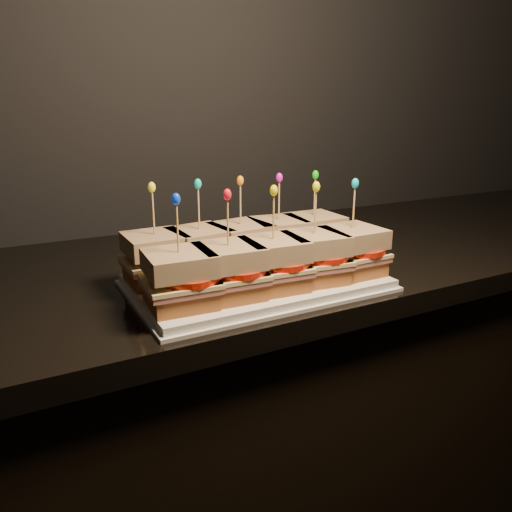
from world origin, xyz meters
name	(u,v)px	position (x,y,z in m)	size (l,w,h in m)	color
wall_back	(227,51)	(0.00, 2.00, 1.35)	(4.00, 0.04, 2.70)	black
cabinet	(242,460)	(-0.12, 1.70, 0.45)	(2.50, 0.59, 0.89)	black
granite_slab	(240,267)	(-0.12, 1.70, 0.91)	(2.54, 0.63, 0.04)	black
platter	(256,282)	(-0.17, 1.53, 0.94)	(0.40, 0.25, 0.02)	white
platter_rim	(256,285)	(-0.17, 1.53, 0.94)	(0.41, 0.26, 0.01)	white
sandwich_0_bread_bot	(157,274)	(-0.32, 1.59, 0.96)	(0.09, 0.09, 0.03)	brown
sandwich_0_ham	(156,264)	(-0.32, 1.59, 0.98)	(0.10, 0.10, 0.01)	#B46459
sandwich_0_cheese	(156,260)	(-0.32, 1.59, 0.99)	(0.10, 0.10, 0.01)	#EED990
sandwich_0_tomato	(164,256)	(-0.31, 1.58, 0.99)	(0.09, 0.09, 0.01)	red
sandwich_0_bread_top	(155,244)	(-0.32, 1.59, 1.01)	(0.09, 0.09, 0.03)	#5D3112
sandwich_0_pick	(153,216)	(-0.32, 1.59, 1.06)	(0.00, 0.00, 0.09)	tan
sandwich_0_frill	(152,187)	(-0.32, 1.59, 1.10)	(0.01, 0.01, 0.02)	yellow
sandwich_1_bread_bot	(201,267)	(-0.25, 1.59, 0.96)	(0.09, 0.09, 0.03)	brown
sandwich_1_ham	(200,258)	(-0.25, 1.59, 0.98)	(0.10, 0.10, 0.01)	#B46459
sandwich_1_cheese	(200,254)	(-0.25, 1.59, 0.99)	(0.10, 0.10, 0.01)	#EED990
sandwich_1_tomato	(208,250)	(-0.23, 1.58, 0.99)	(0.09, 0.09, 0.01)	red
sandwich_1_bread_top	(200,238)	(-0.25, 1.59, 1.01)	(0.09, 0.09, 0.03)	#5D3112
sandwich_1_pick	(199,211)	(-0.25, 1.59, 1.06)	(0.00, 0.00, 0.09)	tan
sandwich_1_frill	(198,184)	(-0.25, 1.59, 1.10)	(0.01, 0.01, 0.02)	#11C2B7
sandwich_2_bread_bot	(241,261)	(-0.17, 1.59, 0.96)	(0.09, 0.09, 0.03)	brown
sandwich_2_ham	(241,252)	(-0.17, 1.59, 0.98)	(0.10, 0.10, 0.01)	#B46459
sandwich_2_cheese	(241,248)	(-0.17, 1.59, 0.99)	(0.10, 0.10, 0.01)	#EED990
sandwich_2_tomato	(248,244)	(-0.16, 1.58, 0.99)	(0.09, 0.09, 0.01)	red
sandwich_2_bread_top	(241,233)	(-0.17, 1.59, 1.01)	(0.09, 0.09, 0.03)	#5D3112
sandwich_2_pick	(240,207)	(-0.17, 1.59, 1.06)	(0.00, 0.00, 0.09)	tan
sandwich_2_frill	(240,181)	(-0.17, 1.59, 1.10)	(0.01, 0.01, 0.02)	orange
sandwich_3_bread_bot	(278,255)	(-0.09, 1.59, 0.96)	(0.09, 0.09, 0.03)	brown
sandwich_3_ham	(278,246)	(-0.09, 1.59, 0.98)	(0.10, 0.10, 0.01)	#B46459
sandwich_3_cheese	(278,243)	(-0.09, 1.59, 0.99)	(0.10, 0.10, 0.01)	#EED990
sandwich_3_tomato	(286,239)	(-0.08, 1.58, 0.99)	(0.09, 0.09, 0.01)	red
sandwich_3_bread_top	(279,228)	(-0.09, 1.59, 1.01)	(0.09, 0.09, 0.03)	#5D3112
sandwich_3_pick	(279,203)	(-0.09, 1.59, 1.06)	(0.00, 0.00, 0.09)	tan
sandwich_3_frill	(279,178)	(-0.09, 1.59, 1.10)	(0.01, 0.01, 0.02)	#CD14C0
sandwich_4_bread_bot	(313,250)	(-0.02, 1.59, 0.96)	(0.09, 0.09, 0.03)	brown
sandwich_4_ham	(313,241)	(-0.02, 1.59, 0.98)	(0.10, 0.10, 0.01)	#B46459
sandwich_4_cheese	(313,238)	(-0.02, 1.59, 0.99)	(0.10, 0.10, 0.01)	#EED990
sandwich_4_tomato	(321,234)	(0.00, 1.58, 0.99)	(0.09, 0.09, 0.01)	red
sandwich_4_bread_top	(314,223)	(-0.02, 1.59, 1.01)	(0.09, 0.09, 0.03)	#5D3112
sandwich_4_pick	(315,199)	(-0.02, 1.59, 1.06)	(0.00, 0.00, 0.09)	tan
sandwich_4_frill	(315,175)	(-0.02, 1.59, 1.10)	(0.01, 0.01, 0.02)	#1AAA19
sandwich_5_bread_bot	(181,297)	(-0.32, 1.47, 0.96)	(0.09, 0.09, 0.03)	brown
sandwich_5_ham	(180,286)	(-0.32, 1.47, 0.98)	(0.10, 0.10, 0.01)	#B46459
sandwich_5_cheese	(180,281)	(-0.32, 1.47, 0.99)	(0.10, 0.10, 0.01)	#EED990
sandwich_5_tomato	(189,276)	(-0.31, 1.47, 0.99)	(0.09, 0.09, 0.01)	red
sandwich_5_bread_top	(179,263)	(-0.32, 1.47, 1.01)	(0.09, 0.09, 0.03)	#5D3112
sandwich_5_pick	(178,231)	(-0.32, 1.47, 1.06)	(0.00, 0.00, 0.09)	tan
sandwich_5_frill	(176,199)	(-0.32, 1.47, 1.10)	(0.01, 0.01, 0.02)	#0F38D8
sandwich_6_bread_bot	(229,288)	(-0.25, 1.47, 0.96)	(0.09, 0.09, 0.03)	brown
sandwich_6_ham	(229,278)	(-0.25, 1.47, 0.98)	(0.10, 0.10, 0.01)	#B46459
sandwich_6_cheese	(229,273)	(-0.25, 1.47, 0.99)	(0.10, 0.10, 0.01)	#EED990
sandwich_6_tomato	(238,268)	(-0.23, 1.47, 0.99)	(0.09, 0.09, 0.01)	red
sandwich_6_bread_top	(228,256)	(-0.25, 1.47, 1.01)	(0.09, 0.09, 0.03)	#5D3112
sandwich_6_pick	(228,225)	(-0.25, 1.47, 1.06)	(0.00, 0.00, 0.09)	tan
sandwich_6_frill	(227,195)	(-0.25, 1.47, 1.10)	(0.01, 0.01, 0.02)	red
sandwich_7_bread_bot	(273,280)	(-0.17, 1.47, 0.96)	(0.09, 0.09, 0.03)	brown
sandwich_7_ham	(273,270)	(-0.17, 1.47, 0.98)	(0.10, 0.10, 0.01)	#B46459
sandwich_7_cheese	(273,266)	(-0.17, 1.47, 0.99)	(0.10, 0.10, 0.01)	#EED990
sandwich_7_tomato	(282,261)	(-0.16, 1.47, 0.99)	(0.09, 0.09, 0.01)	red
sandwich_7_bread_top	(273,249)	(-0.17, 1.47, 1.01)	(0.09, 0.09, 0.03)	#5D3112
sandwich_7_pick	(274,220)	(-0.17, 1.47, 1.06)	(0.00, 0.00, 0.09)	tan
sandwich_7_frill	(274,190)	(-0.17, 1.47, 1.10)	(0.01, 0.01, 0.02)	yellow
sandwich_8_bread_bot	(313,273)	(-0.09, 1.47, 0.96)	(0.09, 0.09, 0.03)	brown
sandwich_8_ham	(314,263)	(-0.09, 1.47, 0.98)	(0.10, 0.10, 0.01)	#B46459
sandwich_8_cheese	(314,259)	(-0.09, 1.47, 0.99)	(0.10, 0.10, 0.01)	#EED990
sandwich_8_tomato	(322,255)	(-0.08, 1.47, 0.99)	(0.09, 0.09, 0.01)	red
sandwich_8_bread_top	(314,243)	(-0.09, 1.47, 1.01)	(0.09, 0.09, 0.03)	#5D3112
sandwich_8_pick	(315,215)	(-0.09, 1.47, 1.06)	(0.00, 0.00, 0.09)	tan
sandwich_8_frill	(316,187)	(-0.09, 1.47, 1.10)	(0.01, 0.01, 0.02)	yellow
sandwich_9_bread_bot	(350,266)	(-0.02, 1.47, 0.96)	(0.09, 0.09, 0.03)	brown
sandwich_9_ham	(351,257)	(-0.02, 1.47, 0.98)	(0.10, 0.10, 0.01)	#B46459
sandwich_9_cheese	(351,253)	(-0.02, 1.47, 0.99)	(0.10, 0.10, 0.01)	#EED990
sandwich_9_tomato	(359,249)	(0.00, 1.47, 0.99)	(0.09, 0.09, 0.01)	red
sandwich_9_bread_top	(352,237)	(-0.02, 1.47, 1.01)	(0.09, 0.09, 0.03)	#5D3112
sandwich_9_pick	(354,210)	(-0.02, 1.47, 1.06)	(0.00, 0.00, 0.09)	tan
sandwich_9_frill	(355,183)	(-0.02, 1.47, 1.10)	(0.01, 0.01, 0.02)	#10AFC7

